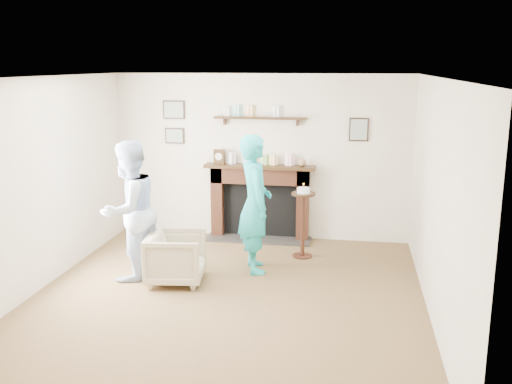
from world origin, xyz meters
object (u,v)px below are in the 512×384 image
at_px(armchair, 177,282).
at_px(man, 133,277).
at_px(woman, 255,270).
at_px(pedestal_table, 303,212).

xyz_separation_m(armchair, man, (-0.60, 0.05, 0.00)).
bearing_deg(woman, armchair, 103.75).
distance_m(woman, pedestal_table, 1.06).
height_order(man, pedestal_table, pedestal_table).
bearing_deg(pedestal_table, woman, -132.36).
height_order(armchair, woman, woman).
height_order(armchair, pedestal_table, pedestal_table).
relative_size(armchair, woman, 0.39).
xyz_separation_m(armchair, pedestal_table, (1.45, 1.20, 0.65)).
relative_size(man, woman, 0.98).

